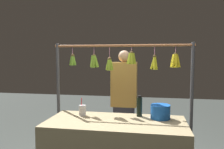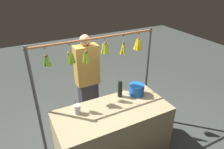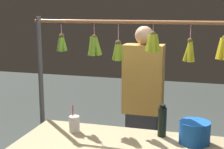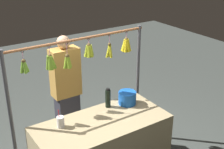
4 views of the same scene
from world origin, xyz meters
The scene contains 5 objects.
display_rack centered at (-0.03, -0.49, 1.26)m, with size 1.89×0.13×1.73m.
water_bottle centered at (-0.26, -0.26, 0.93)m, with size 0.07×0.07×0.26m.
blue_bucket centered at (-0.51, -0.19, 0.89)m, with size 0.23×0.23×0.17m, color blue.
drink_cup centered at (0.45, -0.16, 0.87)m, with size 0.09×0.09×0.22m.
vendor_person centered at (0.02, -0.90, 0.81)m, with size 0.39×0.21×1.64m.
Camera 1 is at (-0.41, 2.52, 1.55)m, focal length 36.22 mm.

